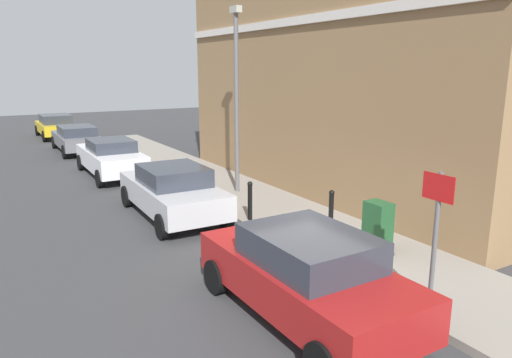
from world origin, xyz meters
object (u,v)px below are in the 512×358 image
(bollard_near_cabinet, at_px, (331,209))
(utility_cabinet, at_px, (377,230))
(car_red, at_px, (306,274))
(car_yellow, at_px, (56,125))
(car_silver, at_px, (173,191))
(lamppost, at_px, (236,93))
(car_white, at_px, (111,157))
(car_grey, at_px, (77,138))
(bollard_far_kerb, at_px, (250,199))
(street_sign, at_px, (436,220))

(bollard_near_cabinet, bearing_deg, utility_cabinet, -93.47)
(car_red, xyz_separation_m, car_yellow, (-0.05, 24.78, -0.06))
(car_silver, bearing_deg, lamppost, -66.37)
(car_white, distance_m, car_grey, 6.33)
(bollard_far_kerb, xyz_separation_m, lamppost, (1.16, 2.81, 2.60))
(street_sign, bearing_deg, car_red, 153.19)
(bollard_far_kerb, bearing_deg, car_silver, 130.20)
(car_silver, relative_size, utility_cabinet, 3.79)
(car_yellow, relative_size, bollard_near_cabinet, 4.07)
(car_white, xyz_separation_m, street_sign, (1.83, -13.42, 0.91))
(car_red, relative_size, lamppost, 0.74)
(car_white, bearing_deg, utility_cabinet, -165.74)
(lamppost, bearing_deg, car_grey, 103.87)
(car_white, bearing_deg, street_sign, -171.58)
(car_grey, distance_m, utility_cabinet, 17.83)
(car_silver, distance_m, lamppost, 3.82)
(bollard_far_kerb, relative_size, street_sign, 0.45)
(car_silver, relative_size, car_yellow, 1.03)
(car_grey, bearing_deg, bollard_near_cabinet, -168.84)
(bollard_near_cabinet, distance_m, lamppost, 5.29)
(car_grey, relative_size, bollard_near_cabinet, 4.36)
(street_sign, height_order, lamppost, lamppost)
(car_red, relative_size, bollard_far_kerb, 4.05)
(car_grey, relative_size, street_sign, 1.97)
(car_red, distance_m, car_white, 12.46)
(car_silver, relative_size, lamppost, 0.76)
(car_silver, xyz_separation_m, car_grey, (-0.18, 12.44, -0.05))
(car_yellow, height_order, street_sign, street_sign)
(utility_cabinet, distance_m, bollard_near_cabinet, 1.65)
(car_yellow, relative_size, bollard_far_kerb, 4.07)
(car_silver, height_order, car_grey, car_silver)
(car_grey, height_order, bollard_near_cabinet, car_grey)
(car_white, xyz_separation_m, lamppost, (2.76, -5.03, 2.55))
(bollard_near_cabinet, xyz_separation_m, lamppost, (-0.07, 4.61, 2.60))
(utility_cabinet, bearing_deg, car_yellow, 96.86)
(car_silver, bearing_deg, utility_cabinet, -152.03)
(car_red, relative_size, street_sign, 1.83)
(car_red, distance_m, street_sign, 2.29)
(bollard_near_cabinet, relative_size, bollard_far_kerb, 1.00)
(car_white, relative_size, bollard_far_kerb, 4.34)
(car_red, height_order, car_yellow, car_red)
(bollard_far_kerb, bearing_deg, lamppost, 67.52)
(car_red, bearing_deg, lamppost, -20.91)
(car_silver, bearing_deg, car_white, 2.51)
(car_yellow, distance_m, lamppost, 17.77)
(car_white, height_order, street_sign, street_sign)
(street_sign, bearing_deg, utility_cabinet, 67.08)
(bollard_near_cabinet, bearing_deg, car_grey, 100.22)
(bollard_near_cabinet, bearing_deg, car_red, -135.62)
(bollard_far_kerb, height_order, lamppost, lamppost)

